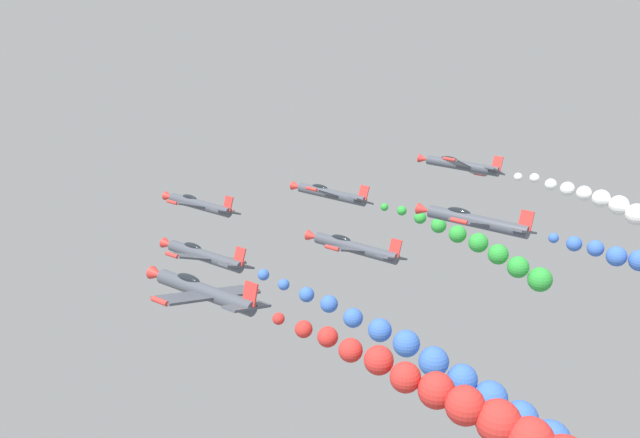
% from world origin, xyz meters
% --- Properties ---
extents(airplane_lead, '(9.05, 10.35, 3.77)m').
position_xyz_m(airplane_lead, '(0.14, 17.16, 114.81)').
color(airplane_lead, '#474C56').
extents(airplane_left_inner, '(8.99, 10.35, 3.93)m').
position_xyz_m(airplane_left_inner, '(-9.81, 6.30, 114.64)').
color(airplane_left_inner, '#474C56').
extents(smoke_trail_left_inner, '(8.42, 31.80, 14.36)m').
position_xyz_m(smoke_trail_left_inner, '(-5.93, -23.48, 106.94)').
color(smoke_trail_left_inner, blue).
extents(airplane_right_inner, '(8.88, 10.35, 4.21)m').
position_xyz_m(airplane_right_inner, '(10.14, 6.09, 115.62)').
color(airplane_right_inner, '#474C56').
extents(smoke_trail_right_inner, '(3.64, 18.72, 6.42)m').
position_xyz_m(smoke_trail_right_inner, '(11.29, -13.63, 112.67)').
color(smoke_trail_right_inner, green).
extents(airplane_left_outer, '(9.08, 10.35, 3.67)m').
position_xyz_m(airplane_left_outer, '(-0.75, -4.58, 115.14)').
color(airplane_left_outer, '#474C56').
extents(airplane_right_outer, '(9.30, 10.35, 3.28)m').
position_xyz_m(airplane_right_outer, '(-20.80, -5.13, 118.41)').
color(airplane_right_outer, '#474C56').
extents(smoke_trail_right_outer, '(3.27, 20.74, 5.06)m').
position_xyz_m(smoke_trail_right_outer, '(-20.09, -26.29, 116.42)').
color(smoke_trail_right_outer, red).
extents(airplane_trailing, '(8.91, 10.35, 4.15)m').
position_xyz_m(airplane_trailing, '(21.52, -4.46, 118.23)').
color(airplane_trailing, '#474C56').
extents(smoke_trail_trailing, '(3.95, 18.59, 4.06)m').
position_xyz_m(smoke_trail_trailing, '(20.24, -24.14, 116.77)').
color(smoke_trail_trailing, white).
extents(airplane_high_slot, '(9.15, 10.35, 3.52)m').
position_xyz_m(airplane_high_slot, '(0.74, -15.90, 119.82)').
color(airplane_high_slot, '#474C56').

